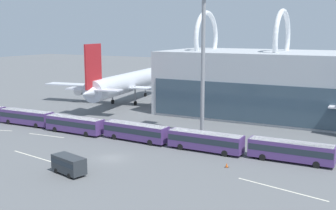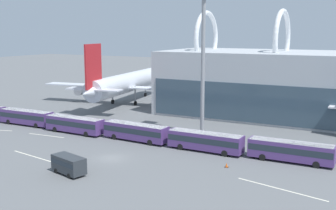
{
  "view_description": "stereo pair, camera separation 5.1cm",
  "coord_description": "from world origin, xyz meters",
  "px_view_note": "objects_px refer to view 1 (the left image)",
  "views": [
    {
      "loc": [
        36.22,
        -50.61,
        19.1
      ],
      "look_at": [
        -3.55,
        25.19,
        4.0
      ],
      "focal_mm": 45.0,
      "sensor_mm": 36.0,
      "label": 1
    },
    {
      "loc": [
        36.26,
        -50.59,
        19.1
      ],
      "look_at": [
        -3.55,
        25.19,
        4.0
      ],
      "focal_mm": 45.0,
      "sensor_mm": 36.0,
      "label": 2
    }
  ],
  "objects_px": {
    "shuttle_bus_1": "(26,116)",
    "shuttle_bus_2": "(75,124)",
    "shuttle_bus_4": "(205,140)",
    "traffic_cone_0": "(227,165)",
    "airliner_at_gate_near": "(125,83)",
    "shuttle_bus_3": "(136,131)",
    "shuttle_bus_5": "(291,150)",
    "service_van_foreground": "(69,164)",
    "floodlight_mast": "(203,43)"
  },
  "relations": [
    {
      "from": "shuttle_bus_5",
      "to": "shuttle_bus_1",
      "type": "bearing_deg",
      "value": 179.76
    },
    {
      "from": "floodlight_mast",
      "to": "traffic_cone_0",
      "type": "xyz_separation_m",
      "value": [
        10.63,
        -15.97,
        -16.7
      ]
    },
    {
      "from": "shuttle_bus_1",
      "to": "shuttle_bus_2",
      "type": "relative_size",
      "value": 1.0
    },
    {
      "from": "airliner_at_gate_near",
      "to": "shuttle_bus_2",
      "type": "bearing_deg",
      "value": -171.61
    },
    {
      "from": "airliner_at_gate_near",
      "to": "shuttle_bus_3",
      "type": "xyz_separation_m",
      "value": [
        22.64,
        -30.84,
        -3.73
      ]
    },
    {
      "from": "shuttle_bus_4",
      "to": "shuttle_bus_5",
      "type": "distance_m",
      "value": 13.36
    },
    {
      "from": "floodlight_mast",
      "to": "traffic_cone_0",
      "type": "distance_m",
      "value": 25.44
    },
    {
      "from": "airliner_at_gate_near",
      "to": "shuttle_bus_4",
      "type": "relative_size",
      "value": 3.68
    },
    {
      "from": "shuttle_bus_3",
      "to": "shuttle_bus_1",
      "type": "bearing_deg",
      "value": -177.11
    },
    {
      "from": "shuttle_bus_4",
      "to": "service_van_foreground",
      "type": "relative_size",
      "value": 2.21
    },
    {
      "from": "shuttle_bus_3",
      "to": "shuttle_bus_2",
      "type": "bearing_deg",
      "value": -174.39
    },
    {
      "from": "shuttle_bus_2",
      "to": "shuttle_bus_3",
      "type": "bearing_deg",
      "value": 3.65
    },
    {
      "from": "airliner_at_gate_near",
      "to": "shuttle_bus_1",
      "type": "distance_m",
      "value": 30.99
    },
    {
      "from": "service_van_foreground",
      "to": "traffic_cone_0",
      "type": "bearing_deg",
      "value": 50.08
    },
    {
      "from": "shuttle_bus_4",
      "to": "shuttle_bus_2",
      "type": "bearing_deg",
      "value": -178.43
    },
    {
      "from": "shuttle_bus_1",
      "to": "service_van_foreground",
      "type": "xyz_separation_m",
      "value": [
        27.96,
        -19.39,
        -0.35
      ]
    },
    {
      "from": "service_van_foreground",
      "to": "floodlight_mast",
      "type": "xyz_separation_m",
      "value": [
        7.28,
        28.61,
        15.55
      ]
    },
    {
      "from": "airliner_at_gate_near",
      "to": "traffic_cone_0",
      "type": "bearing_deg",
      "value": -139.85
    },
    {
      "from": "airliner_at_gate_near",
      "to": "shuttle_bus_4",
      "type": "height_order",
      "value": "airliner_at_gate_near"
    },
    {
      "from": "shuttle_bus_2",
      "to": "service_van_foreground",
      "type": "relative_size",
      "value": 2.21
    },
    {
      "from": "airliner_at_gate_near",
      "to": "traffic_cone_0",
      "type": "distance_m",
      "value": 56.26
    },
    {
      "from": "shuttle_bus_3",
      "to": "shuttle_bus_5",
      "type": "height_order",
      "value": "same"
    },
    {
      "from": "airliner_at_gate_near",
      "to": "shuttle_bus_3",
      "type": "height_order",
      "value": "airliner_at_gate_near"
    },
    {
      "from": "shuttle_bus_3",
      "to": "traffic_cone_0",
      "type": "bearing_deg",
      "value": -14.87
    },
    {
      "from": "airliner_at_gate_near",
      "to": "floodlight_mast",
      "type": "xyz_separation_m",
      "value": [
        31.2,
        -21.28,
        11.47
      ]
    },
    {
      "from": "shuttle_bus_4",
      "to": "shuttle_bus_5",
      "type": "height_order",
      "value": "same"
    },
    {
      "from": "service_van_foreground",
      "to": "shuttle_bus_4",
      "type": "bearing_deg",
      "value": 72.09
    },
    {
      "from": "shuttle_bus_4",
      "to": "traffic_cone_0",
      "type": "height_order",
      "value": "shuttle_bus_4"
    },
    {
      "from": "traffic_cone_0",
      "to": "shuttle_bus_2",
      "type": "bearing_deg",
      "value": 169.63
    },
    {
      "from": "service_van_foreground",
      "to": "traffic_cone_0",
      "type": "distance_m",
      "value": 21.95
    },
    {
      "from": "shuttle_bus_2",
      "to": "shuttle_bus_5",
      "type": "bearing_deg",
      "value": 2.79
    },
    {
      "from": "shuttle_bus_5",
      "to": "traffic_cone_0",
      "type": "xyz_separation_m",
      "value": [
        -7.49,
        -6.75,
        -1.51
      ]
    },
    {
      "from": "shuttle_bus_1",
      "to": "shuttle_bus_2",
      "type": "distance_m",
      "value": 13.36
    },
    {
      "from": "airliner_at_gate_near",
      "to": "shuttle_bus_5",
      "type": "distance_m",
      "value": 58.11
    },
    {
      "from": "shuttle_bus_2",
      "to": "shuttle_bus_4",
      "type": "bearing_deg",
      "value": 1.94
    },
    {
      "from": "shuttle_bus_2",
      "to": "traffic_cone_0",
      "type": "xyz_separation_m",
      "value": [
        32.53,
        -5.95,
        -1.51
      ]
    },
    {
      "from": "airliner_at_gate_near",
      "to": "service_van_foreground",
      "type": "relative_size",
      "value": 8.14
    },
    {
      "from": "airliner_at_gate_near",
      "to": "shuttle_bus_3",
      "type": "distance_m",
      "value": 38.44
    },
    {
      "from": "service_van_foreground",
      "to": "traffic_cone_0",
      "type": "relative_size",
      "value": 9.12
    },
    {
      "from": "shuttle_bus_1",
      "to": "traffic_cone_0",
      "type": "relative_size",
      "value": 20.12
    },
    {
      "from": "shuttle_bus_4",
      "to": "service_van_foreground",
      "type": "xyz_separation_m",
      "value": [
        -12.06,
        -18.72,
        -0.35
      ]
    },
    {
      "from": "shuttle_bus_3",
      "to": "service_van_foreground",
      "type": "bearing_deg",
      "value": -82.54
    },
    {
      "from": "shuttle_bus_3",
      "to": "shuttle_bus_5",
      "type": "bearing_deg",
      "value": 4.33
    },
    {
      "from": "shuttle_bus_4",
      "to": "traffic_cone_0",
      "type": "distance_m",
      "value": 8.58
    },
    {
      "from": "airliner_at_gate_near",
      "to": "traffic_cone_0",
      "type": "xyz_separation_m",
      "value": [
        41.83,
        -37.26,
        -5.23
      ]
    },
    {
      "from": "airliner_at_gate_near",
      "to": "service_van_foreground",
      "type": "height_order",
      "value": "airliner_at_gate_near"
    },
    {
      "from": "floodlight_mast",
      "to": "shuttle_bus_2",
      "type": "bearing_deg",
      "value": -155.41
    },
    {
      "from": "airliner_at_gate_near",
      "to": "service_van_foreground",
      "type": "distance_m",
      "value": 55.48
    },
    {
      "from": "shuttle_bus_1",
      "to": "shuttle_bus_3",
      "type": "xyz_separation_m",
      "value": [
        26.68,
        -0.34,
        0.0
      ]
    },
    {
      "from": "service_van_foreground",
      "to": "shuttle_bus_3",
      "type": "bearing_deg",
      "value": 108.72
    }
  ]
}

